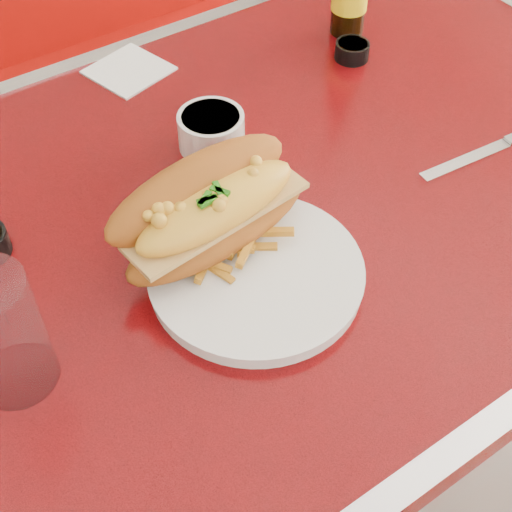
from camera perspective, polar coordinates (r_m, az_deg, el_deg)
ground at (r=1.56m, az=1.18°, el=-15.48°), size 8.00×8.00×0.00m
diner_table at (r=1.05m, az=1.69°, el=-0.59°), size 1.23×0.83×0.77m
booth_bench_far at (r=1.80m, az=-13.87°, el=8.75°), size 1.20×0.51×0.90m
dinner_plate at (r=0.81m, az=0.00°, el=-1.42°), size 0.30×0.30×0.02m
mac_hoagie at (r=0.81m, az=-3.67°, el=3.92°), size 0.26×0.14×0.11m
fries_pile at (r=0.82m, az=-2.69°, el=2.10°), size 0.12×0.12×0.03m
fork at (r=0.85m, az=0.65°, el=2.55°), size 0.03×0.15×0.00m
gravy_ramekin at (r=0.97m, az=-3.60°, el=10.03°), size 0.11×0.11×0.05m
sauce_cup_right at (r=1.16m, az=7.70°, el=16.02°), size 0.07×0.07×0.03m
water_tumbler at (r=0.72m, az=-19.76°, el=-5.95°), size 0.11×0.11×0.14m
knife at (r=1.04m, az=18.98°, el=8.40°), size 0.23×0.04×0.01m
paper_napkin at (r=1.14m, az=-10.14°, el=14.42°), size 0.13×0.13×0.00m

